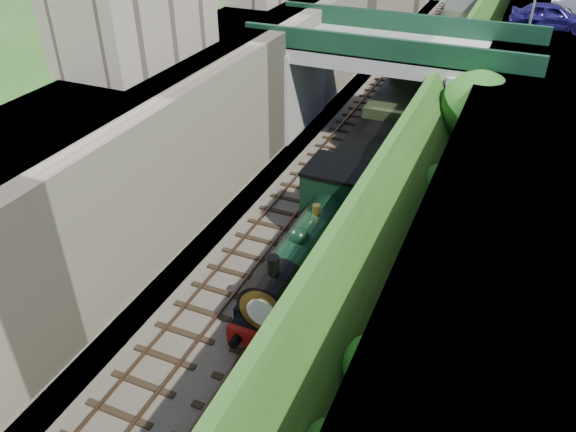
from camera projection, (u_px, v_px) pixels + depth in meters
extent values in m
cube|color=#473F38|center=(359.00, 168.00, 32.19)|extent=(10.00, 90.00, 0.20)
cube|color=#756B56|center=(271.00, 97.00, 32.16)|extent=(1.00, 90.00, 7.00)
cube|color=#262628|center=(217.00, 89.00, 33.32)|extent=(6.00, 90.00, 7.00)
cube|color=#262628|center=(550.00, 149.00, 27.38)|extent=(8.00, 90.00, 6.25)
cube|color=#1E4714|center=(455.00, 141.00, 29.11)|extent=(4.02, 90.00, 6.36)
sphere|color=#194C14|center=(375.00, 366.00, 14.82)|extent=(1.78, 1.78, 1.78)
sphere|color=#194C14|center=(363.00, 333.00, 18.19)|extent=(2.07, 2.07, 2.07)
sphere|color=#194C14|center=(354.00, 314.00, 21.28)|extent=(1.58, 1.58, 1.58)
sphere|color=#194C14|center=(448.00, 206.00, 20.17)|extent=(1.54, 1.54, 1.54)
sphere|color=#194C14|center=(441.00, 184.00, 23.89)|extent=(1.76, 1.76, 1.76)
sphere|color=#194C14|center=(430.00, 181.00, 26.75)|extent=(1.76, 1.76, 1.76)
sphere|color=#194C14|center=(429.00, 164.00, 30.52)|extent=(2.10, 2.10, 2.10)
sphere|color=#194C14|center=(467.00, 113.00, 31.39)|extent=(1.67, 1.67, 1.67)
sphere|color=#194C14|center=(452.00, 122.00, 33.90)|extent=(1.50, 1.50, 1.50)
sphere|color=#194C14|center=(501.00, 60.00, 34.38)|extent=(1.82, 1.82, 1.82)
sphere|color=#194C14|center=(477.00, 78.00, 38.33)|extent=(2.25, 2.25, 2.25)
sphere|color=#194C14|center=(499.00, 45.00, 40.63)|extent=(1.72, 1.72, 1.72)
sphere|color=#194C14|center=(491.00, 49.00, 42.85)|extent=(1.48, 1.48, 1.48)
sphere|color=#194C14|center=(505.00, 28.00, 44.69)|extent=(1.71, 1.71, 1.71)
sphere|color=#194C14|center=(493.00, 36.00, 48.36)|extent=(1.65, 1.65, 1.65)
sphere|color=#194C14|center=(499.00, 27.00, 49.69)|extent=(2.26, 2.26, 2.26)
sphere|color=#194C14|center=(497.00, 25.00, 52.38)|extent=(2.24, 2.24, 2.24)
sphere|color=#194C14|center=(510.00, 6.00, 55.30)|extent=(1.91, 1.91, 1.91)
sphere|color=#194C14|center=(512.00, 1.00, 56.87)|extent=(2.37, 2.37, 2.37)
sphere|color=#194C14|center=(507.00, 5.00, 59.42)|extent=(2.26, 2.26, 2.26)
cube|color=black|center=(326.00, 159.00, 32.78)|extent=(2.50, 90.00, 0.07)
cube|color=brown|center=(315.00, 156.00, 32.96)|extent=(0.08, 90.00, 0.14)
cube|color=brown|center=(338.00, 160.00, 32.49)|extent=(0.08, 90.00, 0.14)
cube|color=black|center=(379.00, 169.00, 31.71)|extent=(2.50, 90.00, 0.07)
cube|color=brown|center=(367.00, 166.00, 31.90)|extent=(0.08, 90.00, 0.14)
cube|color=brown|center=(392.00, 170.00, 31.42)|extent=(0.08, 90.00, 0.14)
cube|color=gray|center=(395.00, 52.00, 32.05)|extent=(16.00, 6.00, 0.90)
cube|color=#163C26|center=(383.00, 49.00, 29.34)|extent=(16.00, 0.30, 1.20)
cube|color=#163C26|center=(408.00, 24.00, 33.72)|extent=(16.00, 0.30, 1.20)
cube|color=gray|center=(297.00, 86.00, 35.59)|extent=(1.40, 6.40, 5.70)
cube|color=gray|center=(470.00, 112.00, 32.04)|extent=(2.40, 6.40, 5.70)
cube|color=gray|center=(136.00, 15.00, 25.87)|extent=(4.00, 8.00, 4.00)
cylinder|color=black|center=(468.00, 155.00, 28.94)|extent=(0.30, 0.30, 4.40)
sphere|color=#194C14|center=(477.00, 107.00, 27.52)|extent=(3.60, 3.60, 3.60)
sphere|color=#194C14|center=(487.00, 114.00, 28.30)|extent=(2.40, 2.40, 2.40)
imported|color=#1B1355|center=(551.00, 16.00, 33.65)|extent=(4.75, 2.19, 1.58)
cube|color=black|center=(306.00, 283.00, 22.94)|extent=(2.40, 8.40, 0.60)
cube|color=black|center=(315.00, 259.00, 23.41)|extent=(2.70, 10.00, 0.35)
cube|color=maroon|center=(262.00, 343.00, 19.54)|extent=(2.70, 0.25, 0.70)
cylinder|color=black|center=(308.00, 244.00, 22.08)|extent=(1.90, 5.60, 1.90)
cylinder|color=black|center=(274.00, 295.00, 19.54)|extent=(1.96, 1.80, 1.96)
cylinder|color=white|center=(261.00, 313.00, 18.79)|extent=(1.10, 0.05, 1.10)
cylinder|color=black|center=(273.00, 268.00, 18.89)|extent=(0.44, 0.44, 0.90)
sphere|color=black|center=(299.00, 237.00, 20.77)|extent=(0.76, 0.76, 0.76)
cylinder|color=#A57F33|center=(316.00, 210.00, 22.10)|extent=(0.32, 0.32, 0.50)
cube|color=black|center=(338.00, 197.00, 24.77)|extent=(2.75, 2.40, 2.80)
cube|color=black|center=(340.00, 168.00, 23.98)|extent=(2.85, 2.50, 0.15)
cube|color=black|center=(249.00, 308.00, 21.16)|extent=(0.60, 1.40, 0.90)
cube|color=black|center=(311.00, 327.00, 20.33)|extent=(0.60, 1.40, 0.90)
cube|color=black|center=(364.00, 191.00, 29.28)|extent=(2.30, 6.00, 0.50)
cube|color=black|center=(364.00, 187.00, 29.14)|extent=(2.60, 6.00, 0.50)
cube|color=black|center=(366.00, 166.00, 28.49)|extent=(2.70, 6.00, 2.40)
cube|color=black|center=(368.00, 144.00, 27.80)|extent=(2.50, 5.60, 0.20)
cube|color=black|center=(417.00, 107.00, 39.00)|extent=(2.30, 17.00, 0.40)
cube|color=black|center=(417.00, 104.00, 38.87)|extent=(2.50, 17.00, 0.50)
cube|color=black|center=(420.00, 83.00, 38.05)|extent=(2.80, 18.00, 2.70)
cube|color=slate|center=(423.00, 61.00, 37.23)|extent=(2.90, 18.00, 0.50)
cube|color=black|center=(460.00, 38.00, 53.48)|extent=(2.30, 17.00, 0.40)
cube|color=black|center=(460.00, 36.00, 53.34)|extent=(2.50, 17.00, 0.50)
cube|color=black|center=(463.00, 19.00, 52.52)|extent=(2.80, 18.00, 2.70)
cube|color=slate|center=(466.00, 3.00, 51.70)|extent=(2.90, 18.00, 0.50)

